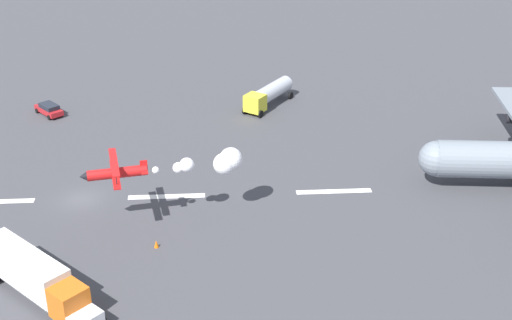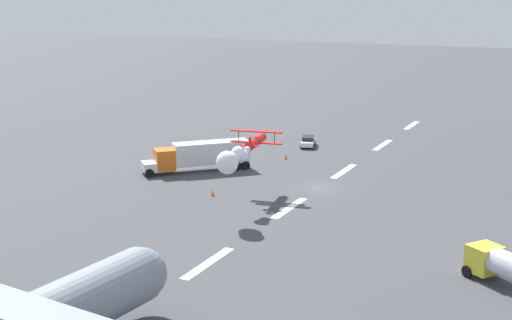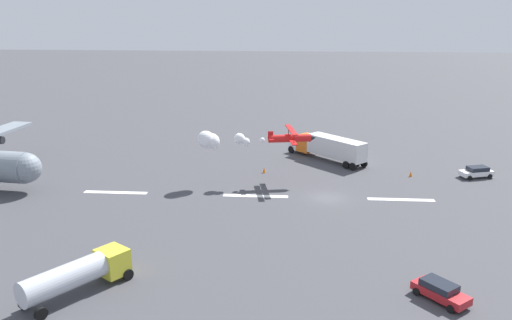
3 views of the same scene
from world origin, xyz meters
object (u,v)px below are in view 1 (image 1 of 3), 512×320
Objects in this scene: stunt_biplane_red at (197,164)px; fuel_tanker_truck at (268,94)px; traffic_cone_far at (156,244)px; semi_truck_orange at (35,276)px; airport_staff_sedan at (49,109)px.

stunt_biplane_red is 1.72× the size of fuel_tanker_truck.
fuel_tanker_truck reaches higher than traffic_cone_far.
semi_truck_orange is 15.55× the size of traffic_cone_far.
traffic_cone_far is (9.35, 6.99, -1.74)m from semi_truck_orange.
semi_truck_orange is 46.65m from fuel_tanker_truck.
stunt_biplane_red is at bearing 42.31° from semi_truck_orange.
airport_staff_sedan is 36.44m from traffic_cone_far.
airport_staff_sedan is (-6.56, 39.77, -1.30)m from semi_truck_orange.
fuel_tanker_truck is 1.91× the size of airport_staff_sedan.
traffic_cone_far is at bearing -127.55° from stunt_biplane_red.
stunt_biplane_red is at bearing -107.53° from fuel_tanker_truck.
stunt_biplane_red is 1.31× the size of semi_truck_orange.
stunt_biplane_red is 3.29× the size of airport_staff_sedan.
semi_truck_orange is (-13.23, -12.04, -3.82)m from stunt_biplane_red.
stunt_biplane_red is at bearing 52.45° from traffic_cone_far.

